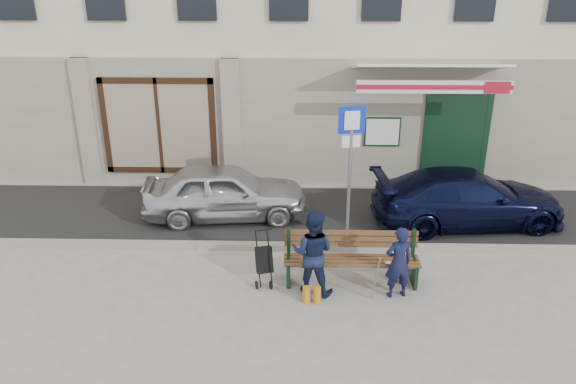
{
  "coord_description": "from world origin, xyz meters",
  "views": [
    {
      "loc": [
        0.32,
        -8.43,
        5.43
      ],
      "look_at": [
        0.07,
        1.6,
        1.2
      ],
      "focal_mm": 35.0,
      "sensor_mm": 36.0,
      "label": 1
    }
  ],
  "objects_px": {
    "car_silver": "(225,192)",
    "stroller": "(264,261)",
    "parking_sign": "(351,153)",
    "bench": "(349,259)",
    "car_navy": "(468,198)",
    "woman": "(313,253)",
    "man": "(398,262)"
  },
  "relations": [
    {
      "from": "parking_sign",
      "to": "man",
      "type": "bearing_deg",
      "value": -81.56
    },
    {
      "from": "car_silver",
      "to": "bench",
      "type": "distance_m",
      "value": 3.71
    },
    {
      "from": "car_navy",
      "to": "bench",
      "type": "relative_size",
      "value": 1.72
    },
    {
      "from": "parking_sign",
      "to": "bench",
      "type": "distance_m",
      "value": 2.13
    },
    {
      "from": "bench",
      "to": "woman",
      "type": "xyz_separation_m",
      "value": [
        -0.65,
        -0.33,
        0.31
      ]
    },
    {
      "from": "car_silver",
      "to": "parking_sign",
      "type": "xyz_separation_m",
      "value": [
        2.64,
        -1.15,
        1.32
      ]
    },
    {
      "from": "parking_sign",
      "to": "stroller",
      "type": "xyz_separation_m",
      "value": [
        -1.59,
        -1.61,
        -1.48
      ]
    },
    {
      "from": "car_silver",
      "to": "stroller",
      "type": "distance_m",
      "value": 2.96
    },
    {
      "from": "bench",
      "to": "man",
      "type": "relative_size",
      "value": 1.83
    },
    {
      "from": "car_navy",
      "to": "parking_sign",
      "type": "height_order",
      "value": "parking_sign"
    },
    {
      "from": "man",
      "to": "car_navy",
      "type": "bearing_deg",
      "value": -138.21
    },
    {
      "from": "car_navy",
      "to": "stroller",
      "type": "distance_m",
      "value": 4.98
    },
    {
      "from": "car_navy",
      "to": "man",
      "type": "xyz_separation_m",
      "value": [
        -1.96,
        -2.92,
        0.06
      ]
    },
    {
      "from": "parking_sign",
      "to": "man",
      "type": "distance_m",
      "value": 2.44
    },
    {
      "from": "bench",
      "to": "stroller",
      "type": "height_order",
      "value": "stroller"
    },
    {
      "from": "woman",
      "to": "stroller",
      "type": "height_order",
      "value": "woman"
    },
    {
      "from": "car_navy",
      "to": "man",
      "type": "relative_size",
      "value": 3.13
    },
    {
      "from": "parking_sign",
      "to": "woman",
      "type": "distance_m",
      "value": 2.31
    },
    {
      "from": "car_navy",
      "to": "man",
      "type": "bearing_deg",
      "value": 140.07
    },
    {
      "from": "car_silver",
      "to": "car_navy",
      "type": "height_order",
      "value": "car_silver"
    },
    {
      "from": "man",
      "to": "stroller",
      "type": "bearing_deg",
      "value": -23.13
    },
    {
      "from": "car_navy",
      "to": "stroller",
      "type": "xyz_separation_m",
      "value": [
        -4.26,
        -2.57,
        -0.15
      ]
    },
    {
      "from": "stroller",
      "to": "man",
      "type": "bearing_deg",
      "value": -26.53
    },
    {
      "from": "bench",
      "to": "stroller",
      "type": "relative_size",
      "value": 2.39
    },
    {
      "from": "man",
      "to": "stroller",
      "type": "xyz_separation_m",
      "value": [
        -2.3,
        0.36,
        -0.21
      ]
    },
    {
      "from": "car_silver",
      "to": "car_navy",
      "type": "bearing_deg",
      "value": -97.52
    },
    {
      "from": "man",
      "to": "woman",
      "type": "xyz_separation_m",
      "value": [
        -1.45,
        0.1,
        0.11
      ]
    },
    {
      "from": "car_silver",
      "to": "stroller",
      "type": "xyz_separation_m",
      "value": [
        1.05,
        -2.76,
        -0.16
      ]
    },
    {
      "from": "car_navy",
      "to": "parking_sign",
      "type": "distance_m",
      "value": 3.13
    },
    {
      "from": "bench",
      "to": "man",
      "type": "bearing_deg",
      "value": -28.21
    },
    {
      "from": "car_navy",
      "to": "car_silver",
      "type": "bearing_deg",
      "value": 81.88
    },
    {
      "from": "car_navy",
      "to": "woman",
      "type": "distance_m",
      "value": 4.43
    }
  ]
}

